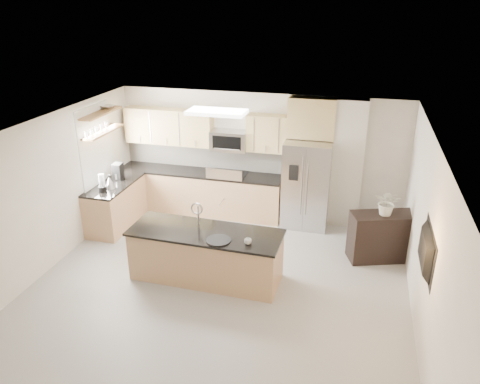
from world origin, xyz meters
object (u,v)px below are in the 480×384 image
(bowl, at_px, (108,107))
(flower_vase, at_px, (389,196))
(range, at_px, (228,194))
(microwave, at_px, (229,140))
(credenza, at_px, (381,237))
(television, at_px, (422,250))
(cup, at_px, (248,241))
(kettle, at_px, (110,182))
(blender, at_px, (102,184))
(coffee_maker, at_px, (118,172))
(platter, at_px, (218,240))
(refrigerator, at_px, (307,184))
(island, at_px, (206,255))

(bowl, xyz_separation_m, flower_vase, (5.42, -0.44, -1.15))
(range, relative_size, microwave, 1.50)
(credenza, height_order, bowl, bowl)
(bowl, bearing_deg, television, -23.02)
(microwave, bearing_deg, cup, -68.82)
(cup, distance_m, television, 2.50)
(kettle, bearing_deg, microwave, 34.90)
(range, relative_size, blender, 3.25)
(cup, relative_size, flower_vase, 0.16)
(kettle, height_order, bowl, bowl)
(coffee_maker, height_order, flower_vase, flower_vase)
(platter, distance_m, blender, 2.97)
(range, relative_size, flower_vase, 1.64)
(microwave, distance_m, coffee_maker, 2.36)
(refrigerator, bearing_deg, blender, -158.97)
(bowl, bearing_deg, platter, -35.34)
(microwave, height_order, blender, microwave)
(cup, bearing_deg, platter, -177.41)
(platter, height_order, kettle, kettle)
(range, distance_m, refrigerator, 1.71)
(range, bearing_deg, cup, -67.94)
(kettle, bearing_deg, television, -18.31)
(credenza, xyz_separation_m, coffee_maker, (-5.24, 0.28, 0.64))
(range, relative_size, credenza, 1.03)
(island, height_order, coffee_maker, island)
(blender, height_order, television, television)
(cup, bearing_deg, flower_vase, 37.07)
(kettle, distance_m, flower_vase, 5.20)
(microwave, relative_size, cup, 6.87)
(platter, distance_m, flower_vase, 3.03)
(island, height_order, bowl, bowl)
(cup, xyz_separation_m, coffee_maker, (-3.19, 1.87, 0.17))
(refrigerator, relative_size, bowl, 5.19)
(refrigerator, bearing_deg, platter, -111.26)
(blender, relative_size, kettle, 1.31)
(credenza, bearing_deg, television, -98.95)
(platter, bearing_deg, refrigerator, 68.74)
(refrigerator, distance_m, blender, 4.01)
(range, bearing_deg, blender, -144.46)
(range, xyz_separation_m, coffee_maker, (-2.09, -0.82, 0.61))
(range, bearing_deg, platter, -77.05)
(coffee_maker, distance_m, television, 6.06)
(refrigerator, relative_size, kettle, 6.65)
(flower_vase, bearing_deg, platter, -147.98)
(island, height_order, platter, island)
(refrigerator, distance_m, coffee_maker, 3.84)
(range, height_order, television, television)
(credenza, distance_m, blender, 5.27)
(blender, bearing_deg, microwave, 37.75)
(blender, bearing_deg, bowl, 102.21)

